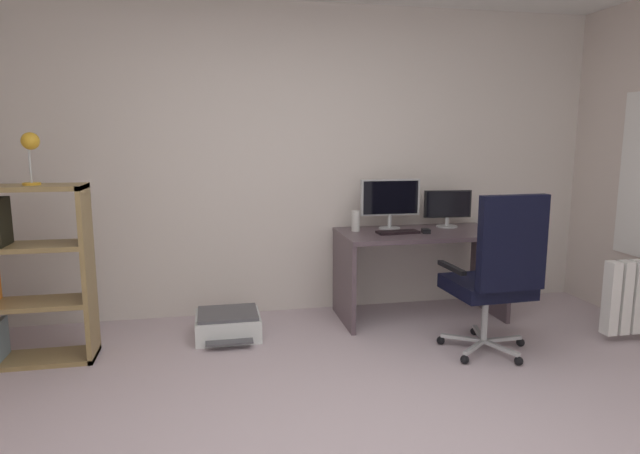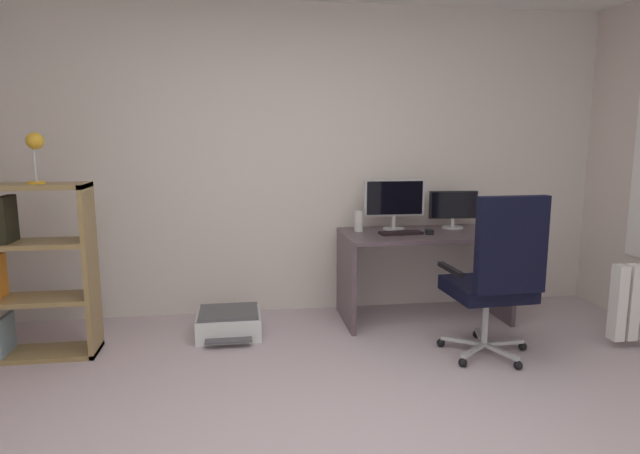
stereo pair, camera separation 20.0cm
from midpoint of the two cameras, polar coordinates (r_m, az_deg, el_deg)
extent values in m
cube|color=silver|center=(4.61, -1.92, 6.92)|extent=(5.45, 0.10, 2.58)
cube|color=#514148|center=(4.49, 12.22, -0.78)|extent=(1.33, 0.68, 0.04)
cube|color=#514148|center=(4.39, 4.08, -5.71)|extent=(0.04, 0.65, 0.69)
cube|color=#514148|center=(4.84, 19.28, -4.80)|extent=(0.04, 0.65, 0.69)
cylinder|color=#B2B5B7|center=(4.58, 9.03, -0.19)|extent=(0.18, 0.18, 0.01)
cylinder|color=#B2B5B7|center=(4.57, 9.05, 0.62)|extent=(0.03, 0.03, 0.12)
cube|color=#B7BABC|center=(4.54, 9.11, 3.08)|extent=(0.51, 0.04, 0.30)
cube|color=black|center=(4.52, 9.19, 3.05)|extent=(0.47, 0.01, 0.28)
cylinder|color=#B2B5B7|center=(4.76, 15.00, -0.03)|extent=(0.18, 0.18, 0.01)
cylinder|color=#B2B5B7|center=(4.75, 15.02, 0.54)|extent=(0.03, 0.03, 0.08)
cube|color=black|center=(4.73, 15.10, 2.29)|extent=(0.41, 0.07, 0.23)
cube|color=black|center=(4.71, 15.18, 2.26)|extent=(0.38, 0.04, 0.21)
cube|color=black|center=(4.37, 9.84, -0.62)|extent=(0.35, 0.15, 0.02)
cube|color=black|center=(4.42, 12.78, -0.51)|extent=(0.08, 0.11, 0.03)
cylinder|color=silver|center=(4.43, 5.41, 0.60)|extent=(0.07, 0.07, 0.17)
cube|color=#B7BABC|center=(4.12, 20.21, -11.42)|extent=(0.30, 0.05, 0.02)
sphere|color=black|center=(4.21, 21.96, -11.65)|extent=(0.06, 0.06, 0.06)
cube|color=#B7BABC|center=(4.18, 17.95, -10.96)|extent=(0.11, 0.30, 0.02)
sphere|color=black|center=(4.33, 17.54, -10.77)|extent=(0.06, 0.06, 0.06)
cube|color=#B7BABC|center=(4.06, 16.21, -11.50)|extent=(0.27, 0.19, 0.02)
sphere|color=black|center=(4.10, 14.07, -11.81)|extent=(0.06, 0.06, 0.06)
cube|color=#B7BABC|center=(3.91, 17.41, -12.36)|extent=(0.25, 0.21, 0.02)
sphere|color=black|center=(3.80, 16.37, -13.61)|extent=(0.06, 0.06, 0.06)
cube|color=#B7BABC|center=(3.95, 19.98, -12.29)|extent=(0.14, 0.29, 0.02)
sphere|color=black|center=(3.88, 21.66, -13.46)|extent=(0.06, 0.06, 0.06)
cylinder|color=#B7BABC|center=(3.98, 18.49, -9.34)|extent=(0.04, 0.04, 0.35)
cube|color=black|center=(3.92, 18.66, -6.21)|extent=(0.53, 0.51, 0.10)
cube|color=black|center=(3.61, 21.11, -1.81)|extent=(0.47, 0.09, 0.62)
cube|color=black|center=(3.75, 15.14, -4.35)|extent=(0.05, 0.34, 0.03)
cube|color=black|center=(4.02, 22.17, -3.81)|extent=(0.05, 0.34, 0.03)
cube|color=olive|center=(3.99, -21.76, -4.24)|extent=(0.03, 0.31, 1.19)
cube|color=olive|center=(4.03, -28.47, 3.79)|extent=(0.92, 0.31, 0.03)
cube|color=olive|center=(4.28, -27.21, -11.85)|extent=(0.92, 0.31, 0.03)
cube|color=olive|center=(4.16, -27.62, -6.86)|extent=(0.86, 0.31, 0.03)
cube|color=olive|center=(4.08, -28.04, -1.62)|extent=(0.86, 0.31, 0.03)
cube|color=gray|center=(4.28, -29.16, -9.94)|extent=(0.03, 0.26, 0.26)
cube|color=black|center=(4.07, -29.00, 0.72)|extent=(0.06, 0.22, 0.31)
cylinder|color=gold|center=(3.98, -26.56, 4.23)|extent=(0.11, 0.11, 0.02)
cylinder|color=silver|center=(3.97, -26.69, 6.00)|extent=(0.01, 0.01, 0.23)
sphere|color=gold|center=(3.97, -26.66, 8.15)|extent=(0.11, 0.11, 0.11)
cube|color=silver|center=(4.22, -8.25, -10.15)|extent=(0.48, 0.41, 0.17)
cube|color=#4C4C51|center=(4.19, -8.28, -8.90)|extent=(0.44, 0.38, 0.02)
cube|color=#4C4C51|center=(4.00, -8.21, -11.79)|extent=(0.34, 0.10, 0.01)
cube|color=white|center=(4.46, 30.16, -6.96)|extent=(0.08, 0.10, 0.55)
cube|color=white|center=(4.52, 31.19, -6.82)|extent=(0.08, 0.10, 0.55)
camera|label=1|loc=(0.10, -88.91, 0.18)|focal=30.24mm
camera|label=2|loc=(0.10, 91.09, -0.18)|focal=30.24mm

